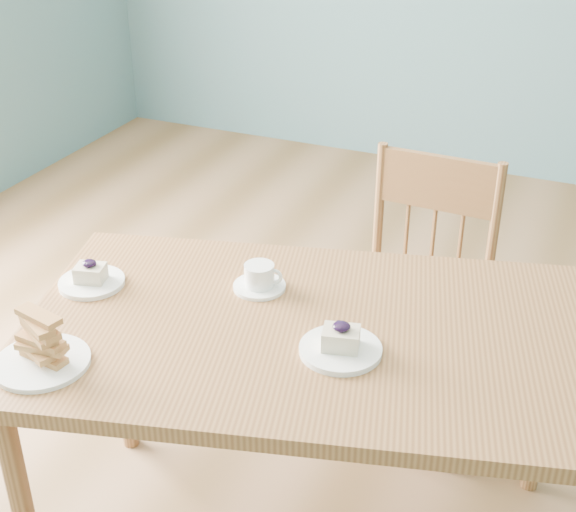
{
  "coord_description": "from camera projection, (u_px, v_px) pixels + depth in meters",
  "views": [
    {
      "loc": [
        0.32,
        -1.6,
        1.68
      ],
      "look_at": [
        -0.3,
        -0.18,
        0.83
      ],
      "focal_mm": 50.0,
      "sensor_mm": 36.0,
      "label": 1
    }
  ],
  "objects": [
    {
      "name": "room",
      "position": [
        466.0,
        9.0,
        1.56
      ],
      "size": [
        5.01,
        5.01,
        2.71
      ],
      "color": "#916743",
      "rests_on": "ground"
    },
    {
      "name": "biscotti_plate",
      "position": [
        40.0,
        348.0,
        1.62
      ],
      "size": [
        0.2,
        0.2,
        0.12
      ],
      "rotation": [
        0.0,
        0.0,
        -0.1
      ],
      "color": "white",
      "rests_on": "dining_table"
    },
    {
      "name": "cheesecake_plate_near",
      "position": [
        341.0,
        345.0,
        1.67
      ],
      "size": [
        0.17,
        0.17,
        0.07
      ],
      "rotation": [
        0.0,
        0.0,
        0.23
      ],
      "color": "white",
      "rests_on": "dining_table"
    },
    {
      "name": "coffee_cup",
      "position": [
        260.0,
        278.0,
        1.9
      ],
      "size": [
        0.13,
        0.13,
        0.06
      ],
      "rotation": [
        0.0,
        0.0,
        0.19
      ],
      "color": "white",
      "rests_on": "dining_table"
    },
    {
      "name": "dining_chair",
      "position": [
        417.0,
        298.0,
        2.36
      ],
      "size": [
        0.4,
        0.38,
        0.84
      ],
      "rotation": [
        0.0,
        0.0,
        -0.04
      ],
      "color": "#99663A",
      "rests_on": "ground"
    },
    {
      "name": "cheesecake_plate_far",
      "position": [
        91.0,
        278.0,
        1.92
      ],
      "size": [
        0.16,
        0.16,
        0.07
      ],
      "rotation": [
        0.0,
        0.0,
        0.26
      ],
      "color": "white",
      "rests_on": "dining_table"
    },
    {
      "name": "dining_table",
      "position": [
        314.0,
        353.0,
        1.8
      ],
      "size": [
        1.43,
        1.04,
        0.69
      ],
      "rotation": [
        0.0,
        0.0,
        0.26
      ],
      "color": "#99663A",
      "rests_on": "ground"
    }
  ]
}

